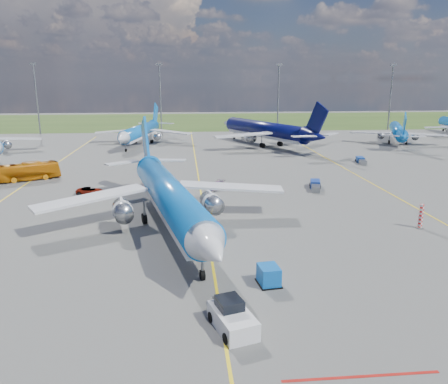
{
  "coord_description": "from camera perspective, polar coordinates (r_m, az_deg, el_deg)",
  "views": [
    {
      "loc": [
        -2.53,
        -40.18,
        17.74
      ],
      "look_at": [
        2.32,
        12.32,
        4.0
      ],
      "focal_mm": 35.0,
      "sensor_mm": 36.0,
      "label": 1
    }
  ],
  "objects": [
    {
      "name": "floodlight_masts",
      "position": [
        150.79,
        -0.52,
        12.64
      ],
      "size": [
        202.2,
        0.5,
        22.7
      ],
      "color": "slate",
      "rests_on": "ground"
    },
    {
      "name": "main_airliner",
      "position": [
        53.94,
        -6.98,
        -4.71
      ],
      "size": [
        42.93,
        50.98,
        11.69
      ],
      "primitive_type": null,
      "rotation": [
        0.0,
        0.0,
        0.22
      ],
      "color": "blue",
      "rests_on": "ground"
    },
    {
      "name": "uld_container",
      "position": [
        39.54,
        5.87,
        -10.76
      ],
      "size": [
        1.95,
        2.32,
        1.7
      ],
      "primitive_type": "cube",
      "rotation": [
        0.0,
        0.0,
        0.13
      ],
      "color": "#0C57B1",
      "rests_on": "ground"
    },
    {
      "name": "bg_jet_ne",
      "position": [
        134.43,
        21.63,
        6.0
      ],
      "size": [
        39.18,
        43.91,
        9.48
      ],
      "primitive_type": null,
      "rotation": [
        0.0,
        0.0,
        2.76
      ],
      "color": "blue",
      "rests_on": "ground"
    },
    {
      "name": "bg_jet_n",
      "position": [
        120.6,
        5.29,
        6.09
      ],
      "size": [
        52.47,
        57.76,
        12.3
      ],
      "primitive_type": null,
      "rotation": [
        0.0,
        0.0,
        3.59
      ],
      "color": "#070A41",
      "rests_on": "ground"
    },
    {
      "name": "baggage_tug_e",
      "position": [
        99.08,
        17.46,
        3.94
      ],
      "size": [
        2.31,
        5.33,
        1.16
      ],
      "rotation": [
        0.0,
        0.0,
        -0.19
      ],
      "color": "navy",
      "rests_on": "ground"
    },
    {
      "name": "ground",
      "position": [
        44.0,
        -1.55,
        -9.18
      ],
      "size": [
        400.0,
        400.0,
        0.0
      ],
      "primitive_type": "plane",
      "color": "#52524F",
      "rests_on": "ground"
    },
    {
      "name": "service_car_a",
      "position": [
        76.75,
        -9.61,
        1.5
      ],
      "size": [
        2.85,
        3.83,
        1.21
      ],
      "primitive_type": "imported",
      "rotation": [
        0.0,
        0.0,
        0.45
      ],
      "color": "#999999",
      "rests_on": "ground"
    },
    {
      "name": "service_car_b",
      "position": [
        71.93,
        -17.11,
        0.14
      ],
      "size": [
        4.26,
        2.11,
        1.16
      ],
      "primitive_type": "imported",
      "rotation": [
        0.0,
        0.0,
        1.53
      ],
      "color": "#999999",
      "rests_on": "ground"
    },
    {
      "name": "bg_jet_nnw",
      "position": [
        124.23,
        -10.78,
        6.14
      ],
      "size": [
        36.71,
        43.97,
        10.18
      ],
      "primitive_type": null,
      "rotation": [
        0.0,
        0.0,
        -0.2
      ],
      "color": "blue",
      "rests_on": "ground"
    },
    {
      "name": "service_car_c",
      "position": [
        72.38,
        -0.98,
        0.9
      ],
      "size": [
        3.44,
        4.32,
        1.17
      ],
      "primitive_type": "imported",
      "rotation": [
        0.0,
        0.0,
        -0.52
      ],
      "color": "#999999",
      "rests_on": "ground"
    },
    {
      "name": "apron_bus",
      "position": [
        85.78,
        -24.46,
        2.44
      ],
      "size": [
        11.47,
        7.44,
        3.19
      ],
      "primitive_type": "imported",
      "rotation": [
        0.0,
        0.0,
        2.02
      ],
      "color": "#CA730B",
      "rests_on": "ground"
    },
    {
      "name": "taxiway_lines",
      "position": [
        70.21,
        -2.9,
        -0.04
      ],
      "size": [
        60.25,
        160.0,
        0.02
      ],
      "color": "yellow",
      "rests_on": "ground"
    },
    {
      "name": "baggage_tug_w",
      "position": [
        73.84,
        11.85,
        0.84
      ],
      "size": [
        2.78,
        5.6,
        1.21
      ],
      "rotation": [
        0.0,
        0.0,
        -0.26
      ],
      "color": "navy",
      "rests_on": "ground"
    },
    {
      "name": "grass_strip",
      "position": [
        191.02,
        -4.56,
        9.23
      ],
      "size": [
        400.0,
        80.0,
        0.01
      ],
      "primitive_type": "cube",
      "color": "#2D4719",
      "rests_on": "ground"
    },
    {
      "name": "warning_post",
      "position": [
        58.3,
        24.32,
        -2.9
      ],
      "size": [
        0.5,
        0.5,
        3.0
      ],
      "primitive_type": "cylinder",
      "color": "red",
      "rests_on": "ground"
    },
    {
      "name": "baggage_tug_c",
      "position": [
        88.0,
        -9.44,
        3.12
      ],
      "size": [
        1.65,
        4.97,
        1.1
      ],
      "rotation": [
        0.0,
        0.0,
        -0.07
      ],
      "color": "#1A4A9C",
      "rests_on": "ground"
    },
    {
      "name": "pushback_tug",
      "position": [
        33.08,
        1.05,
        -16.06
      ],
      "size": [
        3.54,
        6.44,
        2.15
      ],
      "rotation": [
        0.0,
        0.0,
        0.29
      ],
      "color": "silver",
      "rests_on": "ground"
    }
  ]
}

